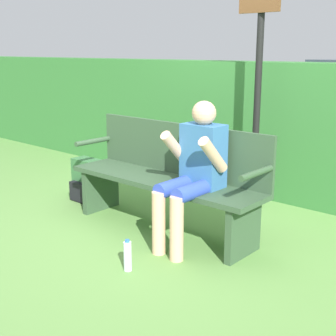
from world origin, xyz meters
name	(u,v)px	position (x,y,z in m)	size (l,w,h in m)	color
ground_plane	(163,230)	(0.00, 0.00, 0.00)	(40.00, 40.00, 0.00)	#5B8942
hedge_back	(260,128)	(0.00, 1.66, 0.75)	(12.00, 0.47, 1.49)	#337033
park_bench	(168,176)	(0.00, 0.07, 0.50)	(1.97, 0.49, 0.97)	#334C33
person_seated	(194,168)	(0.41, -0.07, 0.68)	(0.48, 0.62, 1.22)	#336699
backpack	(87,181)	(-1.23, 0.12, 0.22)	(0.35, 0.26, 0.46)	#336638
water_bottle	(128,256)	(0.35, -0.78, 0.12)	(0.06, 0.06, 0.25)	silver
signpost	(258,75)	(0.24, 1.16, 1.37)	(0.45, 0.09, 2.32)	black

